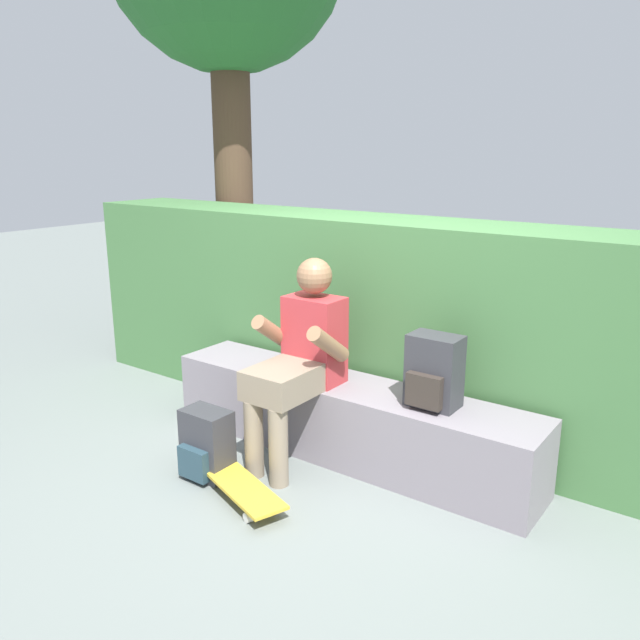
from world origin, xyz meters
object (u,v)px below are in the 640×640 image
(bench_main, at_px, (346,419))
(person_skater, at_px, (300,356))
(backpack_on_bench, at_px, (434,372))
(skateboard_near_person, at_px, (235,482))
(backpack_on_ground, at_px, (206,445))

(bench_main, xyz_separation_m, person_skater, (-0.19, -0.21, 0.43))
(backpack_on_bench, bearing_deg, bench_main, 179.05)
(skateboard_near_person, height_order, backpack_on_ground, backpack_on_ground)
(person_skater, xyz_separation_m, backpack_on_ground, (-0.31, -0.48, -0.46))
(skateboard_near_person, bearing_deg, bench_main, 73.26)
(skateboard_near_person, distance_m, backpack_on_bench, 1.23)
(person_skater, bearing_deg, bench_main, 48.50)
(bench_main, relative_size, backpack_on_ground, 5.98)
(person_skater, height_order, skateboard_near_person, person_skater)
(skateboard_near_person, distance_m, backpack_on_ground, 0.30)
(backpack_on_bench, distance_m, backpack_on_ground, 1.34)
(person_skater, relative_size, skateboard_near_person, 1.48)
(bench_main, height_order, skateboard_near_person, bench_main)
(bench_main, height_order, backpack_on_bench, backpack_on_bench)
(backpack_on_ground, bearing_deg, backpack_on_bench, 32.81)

